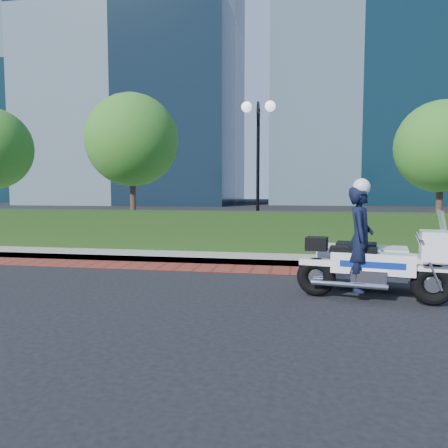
% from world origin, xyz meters
% --- Properties ---
extents(ground, '(120.00, 120.00, 0.00)m').
position_xyz_m(ground, '(0.00, 0.00, 0.00)').
color(ground, black).
rests_on(ground, ground).
extents(brick_strip, '(60.00, 1.00, 0.01)m').
position_xyz_m(brick_strip, '(0.00, 1.50, 0.01)').
color(brick_strip, maroon).
rests_on(brick_strip, ground).
extents(sidewalk, '(60.00, 8.00, 0.15)m').
position_xyz_m(sidewalk, '(0.00, 6.00, 0.07)').
color(sidewalk, gray).
rests_on(sidewalk, ground).
extents(hedge_main, '(18.00, 1.20, 1.00)m').
position_xyz_m(hedge_main, '(0.00, 3.60, 0.65)').
color(hedge_main, black).
rests_on(hedge_main, sidewalk).
extents(lamppost, '(1.02, 0.70, 4.21)m').
position_xyz_m(lamppost, '(1.00, 5.20, 2.96)').
color(lamppost, black).
rests_on(lamppost, sidewalk).
extents(tree_b, '(3.20, 3.20, 4.89)m').
position_xyz_m(tree_b, '(-3.50, 6.50, 3.43)').
color(tree_b, '#332319').
rests_on(tree_b, sidewalk).
extents(tree_c, '(2.80, 2.80, 4.30)m').
position_xyz_m(tree_c, '(6.50, 6.50, 3.05)').
color(tree_c, '#332319').
rests_on(tree_c, sidewalk).
extents(tower_left, '(22.00, 16.00, 40.00)m').
position_xyz_m(tower_left, '(-16.00, 40.00, 20.00)').
color(tower_left, black).
rests_on(tower_left, ground).
extents(tower_far_left, '(16.00, 14.00, 34.00)m').
position_xyz_m(tower_far_left, '(-36.00, 46.00, 17.00)').
color(tower_far_left, black).
rests_on(tower_far_left, ground).
extents(police_motorcycle, '(2.40, 1.90, 1.95)m').
position_xyz_m(police_motorcycle, '(3.39, -0.44, 0.67)').
color(police_motorcycle, black).
rests_on(police_motorcycle, ground).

